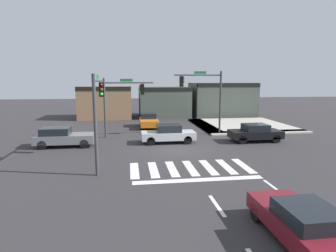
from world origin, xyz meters
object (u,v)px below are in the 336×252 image
at_px(traffic_signal_northeast, 204,91).
at_px(car_orange, 149,120).
at_px(traffic_signal_northwest, 122,97).
at_px(car_maroon, 302,223).
at_px(car_black, 255,133).
at_px(traffic_signal_southwest, 98,103).
at_px(car_silver, 168,134).
at_px(car_gray, 63,137).

distance_m(traffic_signal_northeast, car_orange, 7.66).
xyz_separation_m(traffic_signal_northwest, car_maroon, (5.84, -17.65, -2.94)).
bearing_deg(car_black, car_orange, 134.42).
xyz_separation_m(traffic_signal_southwest, car_orange, (3.83, 13.44, -3.03)).
xyz_separation_m(traffic_signal_southwest, car_black, (12.12, 4.98, -3.02)).
xyz_separation_m(car_silver, car_black, (7.24, -0.51, -0.00)).
relative_size(car_silver, car_gray, 0.98).
distance_m(car_silver, car_orange, 8.02).
xyz_separation_m(car_black, car_gray, (-15.43, 0.33, 0.01)).
height_order(traffic_signal_southwest, car_silver, traffic_signal_southwest).
relative_size(car_orange, car_gray, 0.93).
distance_m(car_orange, car_gray, 10.82).
distance_m(traffic_signal_southwest, car_maroon, 12.02).
bearing_deg(car_black, car_gray, 178.77).
relative_size(traffic_signal_northwest, traffic_signal_northeast, 0.89).
distance_m(traffic_signal_southwest, car_orange, 14.30).
bearing_deg(traffic_signal_southwest, traffic_signal_northeast, -45.45).
height_order(traffic_signal_northwest, traffic_signal_northeast, traffic_signal_northeast).
bearing_deg(car_black, car_maroon, -109.67).
bearing_deg(car_gray, traffic_signal_southwest, -58.09).
bearing_deg(traffic_signal_northwest, car_orange, 62.36).
xyz_separation_m(traffic_signal_northwest, car_silver, (3.69, -2.91, -2.87)).
bearing_deg(car_silver, car_black, -4.04).
distance_m(traffic_signal_southwest, car_silver, 7.95).
distance_m(traffic_signal_southwest, traffic_signal_northeast, 12.05).
xyz_separation_m(traffic_signal_southwest, traffic_signal_northeast, (8.58, 8.45, 0.31)).
relative_size(car_black, car_orange, 1.03).
bearing_deg(car_maroon, car_silver, 8.30).
bearing_deg(car_maroon, car_orange, 8.04).
relative_size(traffic_signal_northwest, car_black, 1.24).
distance_m(traffic_signal_northwest, car_orange, 6.38).
bearing_deg(car_silver, traffic_signal_northwest, 141.76).
bearing_deg(car_silver, car_maroon, -81.70).
height_order(traffic_signal_northwest, traffic_signal_southwest, traffic_signal_southwest).
bearing_deg(car_orange, car_maroon, 8.04).
distance_m(car_black, car_orange, 11.84).
relative_size(traffic_signal_southwest, car_black, 1.28).
bearing_deg(car_black, traffic_signal_northwest, 162.62).
bearing_deg(traffic_signal_northwest, traffic_signal_northeast, 0.39).
bearing_deg(traffic_signal_northwest, car_black, -17.38).
bearing_deg(car_silver, car_gray, -178.74).
xyz_separation_m(traffic_signal_northwest, car_orange, (2.64, 5.04, -2.89)).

